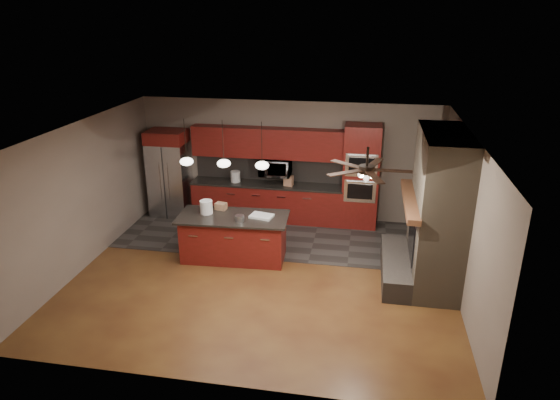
% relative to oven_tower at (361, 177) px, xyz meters
% --- Properties ---
extents(ground, '(7.00, 7.00, 0.00)m').
position_rel_oven_tower_xyz_m(ground, '(-1.70, -2.69, -1.19)').
color(ground, brown).
rests_on(ground, ground).
extents(ceiling, '(7.00, 6.00, 0.02)m').
position_rel_oven_tower_xyz_m(ceiling, '(-1.70, -2.69, 1.61)').
color(ceiling, white).
rests_on(ceiling, back_wall).
extents(back_wall, '(7.00, 0.02, 2.80)m').
position_rel_oven_tower_xyz_m(back_wall, '(-1.70, 0.31, 0.21)').
color(back_wall, gray).
rests_on(back_wall, ground).
extents(right_wall, '(0.02, 6.00, 2.80)m').
position_rel_oven_tower_xyz_m(right_wall, '(1.80, -2.69, 0.21)').
color(right_wall, gray).
rests_on(right_wall, ground).
extents(left_wall, '(0.02, 6.00, 2.80)m').
position_rel_oven_tower_xyz_m(left_wall, '(-5.20, -2.69, 0.21)').
color(left_wall, gray).
rests_on(left_wall, ground).
extents(slate_tile_patch, '(7.00, 2.40, 0.01)m').
position_rel_oven_tower_xyz_m(slate_tile_patch, '(-1.70, -0.89, -1.19)').
color(slate_tile_patch, '#363331').
rests_on(slate_tile_patch, ground).
extents(fireplace_column, '(1.30, 2.10, 2.80)m').
position_rel_oven_tower_xyz_m(fireplace_column, '(1.34, -2.29, 0.11)').
color(fireplace_column, '#6D614E').
rests_on(fireplace_column, ground).
extents(back_cabinetry, '(3.59, 0.64, 2.20)m').
position_rel_oven_tower_xyz_m(back_cabinetry, '(-2.18, 0.05, -0.30)').
color(back_cabinetry, maroon).
rests_on(back_cabinetry, ground).
extents(oven_tower, '(0.80, 0.63, 2.38)m').
position_rel_oven_tower_xyz_m(oven_tower, '(0.00, 0.00, 0.00)').
color(oven_tower, maroon).
rests_on(oven_tower, ground).
extents(microwave, '(0.73, 0.41, 0.50)m').
position_rel_oven_tower_xyz_m(microwave, '(-1.98, 0.06, 0.11)').
color(microwave, silver).
rests_on(microwave, back_cabinetry).
extents(refrigerator, '(0.90, 0.75, 2.09)m').
position_rel_oven_tower_xyz_m(refrigerator, '(-4.54, -0.07, -0.15)').
color(refrigerator, silver).
rests_on(refrigerator, ground).
extents(kitchen_island, '(2.21, 1.09, 0.92)m').
position_rel_oven_tower_xyz_m(kitchen_island, '(-2.43, -2.10, -0.73)').
color(kitchen_island, maroon).
rests_on(kitchen_island, ground).
extents(white_bucket, '(0.32, 0.32, 0.27)m').
position_rel_oven_tower_xyz_m(white_bucket, '(-2.98, -2.05, -0.14)').
color(white_bucket, white).
rests_on(white_bucket, kitchen_island).
extents(paint_can, '(0.23, 0.23, 0.12)m').
position_rel_oven_tower_xyz_m(paint_can, '(-2.23, -2.33, -0.21)').
color(paint_can, '#A0A0A4').
rests_on(paint_can, kitchen_island).
extents(paint_tray, '(0.49, 0.39, 0.04)m').
position_rel_oven_tower_xyz_m(paint_tray, '(-1.86, -2.05, -0.25)').
color(paint_tray, silver).
rests_on(paint_tray, kitchen_island).
extents(cardboard_box, '(0.24, 0.20, 0.14)m').
position_rel_oven_tower_xyz_m(cardboard_box, '(-2.76, -1.79, -0.20)').
color(cardboard_box, '#90664A').
rests_on(cardboard_box, kitchen_island).
extents(counter_bucket, '(0.29, 0.29, 0.26)m').
position_rel_oven_tower_xyz_m(counter_bucket, '(-2.93, 0.01, -0.16)').
color(counter_bucket, silver).
rests_on(counter_bucket, back_cabinetry).
extents(counter_box, '(0.23, 0.19, 0.23)m').
position_rel_oven_tower_xyz_m(counter_box, '(-1.64, -0.04, -0.18)').
color(counter_box, '#9C6C50').
rests_on(counter_box, back_cabinetry).
extents(pendant_left, '(0.26, 0.26, 0.92)m').
position_rel_oven_tower_xyz_m(pendant_left, '(-3.35, -1.99, 0.77)').
color(pendant_left, black).
rests_on(pendant_left, ceiling).
extents(pendant_center, '(0.26, 0.26, 0.92)m').
position_rel_oven_tower_xyz_m(pendant_center, '(-2.60, -1.99, 0.77)').
color(pendant_center, black).
rests_on(pendant_center, ceiling).
extents(pendant_right, '(0.26, 0.26, 0.92)m').
position_rel_oven_tower_xyz_m(pendant_right, '(-1.85, -1.99, 0.77)').
color(pendant_right, black).
rests_on(pendant_right, ceiling).
extents(ceiling_fan, '(1.27, 1.33, 0.41)m').
position_rel_oven_tower_xyz_m(ceiling_fan, '(0.10, -3.49, 1.27)').
color(ceiling_fan, black).
rests_on(ceiling_fan, ceiling).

